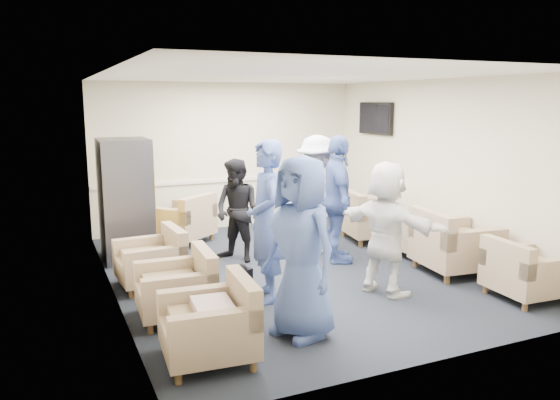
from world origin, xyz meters
name	(u,v)px	position (x,y,z in m)	size (l,w,h in m)	color
floor	(297,270)	(0.00, 0.00, 0.00)	(6.00, 6.00, 0.00)	black
ceiling	(299,75)	(0.00, 0.00, 2.70)	(6.00, 6.00, 0.00)	white
back_wall	(228,156)	(0.00, 3.00, 1.35)	(5.00, 0.02, 2.70)	beige
front_wall	(446,218)	(0.00, -3.00, 1.35)	(5.00, 0.02, 2.70)	beige
left_wall	(109,187)	(-2.50, 0.00, 1.35)	(0.02, 6.00, 2.70)	beige
right_wall	(442,167)	(2.50, 0.00, 1.35)	(0.02, 6.00, 2.70)	beige
chair_rail	(229,180)	(0.00, 2.98, 0.90)	(4.98, 0.04, 0.06)	silver
tv	(376,119)	(2.44, 1.80, 2.05)	(0.10, 1.00, 0.58)	black
armchair_left_near	(214,326)	(-1.88, -2.14, 0.33)	(0.87, 0.87, 0.65)	#957D60
armchair_left_mid	(180,289)	(-1.92, -1.01, 0.32)	(0.84, 0.84, 0.64)	#957D60
armchair_left_far	(154,262)	(-1.97, 0.17, 0.32)	(0.85, 0.85, 0.64)	#957D60
armchair_right_near	(523,274)	(1.99, -2.12, 0.31)	(0.83, 0.83, 0.63)	#957D60
armchair_right_midnear	(451,247)	(1.90, -0.97, 0.38)	(1.05, 1.05, 0.76)	#957D60
armchair_right_midfar	(417,234)	(2.02, -0.08, 0.34)	(0.95, 0.95, 0.68)	#957D60
armchair_right_far	(369,220)	(1.86, 1.03, 0.36)	(1.04, 1.04, 0.73)	#957D60
armchair_corner	(184,222)	(-1.08, 2.16, 0.35)	(1.23, 1.23, 0.70)	#957D60
vending_machine	(126,199)	(-2.09, 1.59, 0.91)	(0.74, 0.86, 1.82)	#515159
backpack	(241,280)	(-1.10, -0.69, 0.22)	(0.30, 0.26, 0.42)	black
pillow	(213,309)	(-1.89, -2.14, 0.50)	(0.45, 0.34, 0.13)	beige
person_front_left	(301,248)	(-0.91, -1.97, 0.92)	(0.90, 0.59, 1.85)	#41589C
person_mid_left	(266,221)	(-0.84, -0.87, 0.96)	(0.70, 0.46, 1.93)	#41589C
person_back_left	(238,211)	(-0.61, 0.78, 0.77)	(0.74, 0.58, 1.53)	black
person_back_right	(317,195)	(0.70, 0.75, 0.92)	(1.19, 0.69, 1.85)	silver
person_mid_right	(337,200)	(0.72, 0.15, 0.94)	(1.10, 0.46, 1.88)	#41589C
person_front_right	(386,228)	(0.59, -1.28, 0.83)	(1.54, 0.49, 1.66)	white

